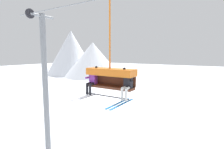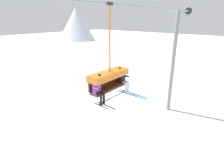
% 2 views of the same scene
% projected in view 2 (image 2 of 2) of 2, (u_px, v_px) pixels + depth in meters
% --- Properties ---
extents(mountain_peak_east, '(15.21, 15.21, 13.19)m').
position_uv_depth(mountain_peak_east, '(76.00, 24.00, 71.50)').
color(mountain_peak_east, silver).
rests_on(mountain_peak_east, ground_plane).
extents(lift_tower_far, '(0.36, 1.88, 9.61)m').
position_uv_depth(lift_tower_far, '(173.00, 61.00, 16.11)').
color(lift_tower_far, slate).
rests_on(lift_tower_far, ground_plane).
extents(lift_cable, '(17.36, 0.05, 0.05)m').
position_uv_depth(lift_cable, '(138.00, 6.00, 8.72)').
color(lift_cable, slate).
extents(chairlift_chair, '(2.23, 0.74, 4.15)m').
position_uv_depth(chairlift_chair, '(109.00, 77.00, 8.19)').
color(chairlift_chair, '#512819').
extents(skier_purple, '(0.48, 1.70, 1.34)m').
position_uv_depth(skier_purple, '(99.00, 90.00, 7.50)').
color(skier_purple, purple).
extents(skier_black, '(0.48, 1.70, 1.34)m').
position_uv_depth(skier_black, '(124.00, 79.00, 8.81)').
color(skier_black, black).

